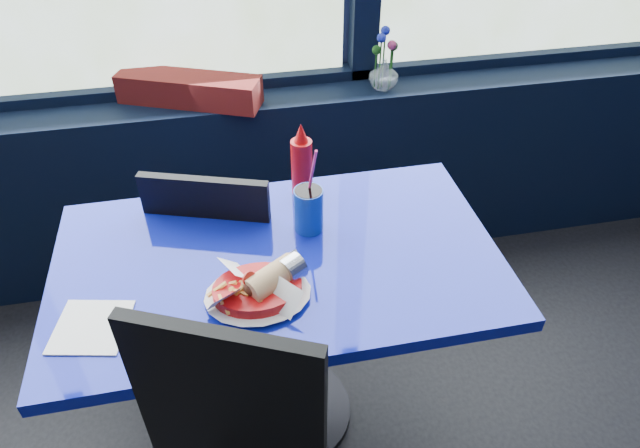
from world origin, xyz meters
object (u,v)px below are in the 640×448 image
at_px(near_table, 281,303).
at_px(chair_near_back, 204,254).
at_px(flower_vase, 384,71).
at_px(soda_cup, 309,209).
at_px(planter_box, 189,89).
at_px(food_basket, 259,288).
at_px(ketchup_bottle, 302,163).

distance_m(near_table, chair_near_back, 0.40).
height_order(near_table, flower_vase, flower_vase).
distance_m(flower_vase, soda_cup, 0.84).
relative_size(near_table, soda_cup, 4.29).
bearing_deg(chair_near_back, planter_box, -72.74).
xyz_separation_m(flower_vase, soda_cup, (-0.43, -0.72, -0.05)).
bearing_deg(flower_vase, near_table, -122.86).
relative_size(planter_box, soda_cup, 1.88).
bearing_deg(planter_box, soda_cup, -44.74).
relative_size(near_table, flower_vase, 5.04).
height_order(food_basket, soda_cup, soda_cup).
relative_size(near_table, ketchup_bottle, 4.99).
xyz_separation_m(chair_near_back, planter_box, (0.01, 0.53, 0.35)).
height_order(near_table, soda_cup, soda_cup).
bearing_deg(ketchup_bottle, planter_box, 119.14).
bearing_deg(ketchup_bottle, flower_vase, 52.61).
bearing_deg(ketchup_bottle, near_table, -112.63).
height_order(chair_near_back, food_basket, chair_near_back).
relative_size(flower_vase, soda_cup, 0.85).
bearing_deg(flower_vase, ketchup_bottle, -127.39).
height_order(near_table, ketchup_bottle, ketchup_bottle).
bearing_deg(soda_cup, ketchup_bottle, 86.12).
xyz_separation_m(chair_near_back, flower_vase, (0.75, 0.49, 0.37)).
relative_size(food_basket, soda_cup, 0.92).
height_order(ketchup_bottle, soda_cup, soda_cup).
xyz_separation_m(near_table, planter_box, (-0.20, 0.85, 0.28)).
xyz_separation_m(near_table, ketchup_bottle, (0.12, 0.28, 0.29)).
xyz_separation_m(food_basket, ketchup_bottle, (0.18, 0.42, 0.07)).
distance_m(near_table, soda_cup, 0.29).
bearing_deg(soda_cup, planter_box, 112.33).
bearing_deg(soda_cup, food_basket, -124.95).
xyz_separation_m(chair_near_back, soda_cup, (0.32, -0.22, 0.31)).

